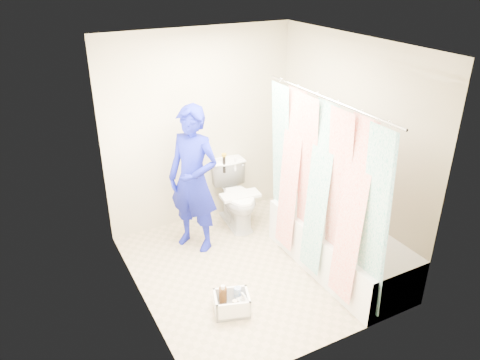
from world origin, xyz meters
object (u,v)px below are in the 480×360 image
bathtub (339,246)px  cleaning_caddy (233,304)px  toilet (237,196)px  plumber (193,180)px

bathtub → cleaning_caddy: size_ratio=4.39×
toilet → plumber: bearing=-155.5°
plumber → cleaning_caddy: (-0.15, -1.24, -0.76)m
plumber → cleaning_caddy: 1.46m
bathtub → plumber: bearing=136.6°
bathtub → cleaning_caddy: 1.36m
toilet → plumber: size_ratio=0.46×
toilet → plumber: plumber is taller
plumber → cleaning_caddy: plumber is taller
bathtub → plumber: (-1.20, 1.13, 0.58)m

